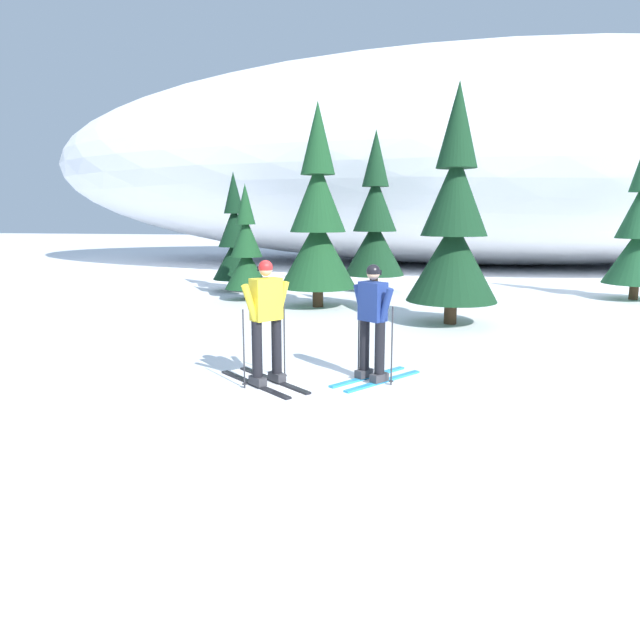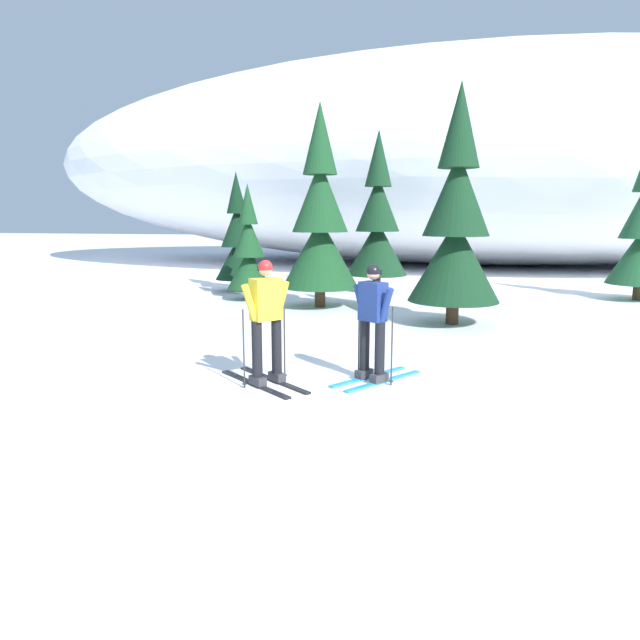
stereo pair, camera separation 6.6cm
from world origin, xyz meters
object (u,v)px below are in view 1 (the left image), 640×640
Objects in this scene: pine_tree_far_left at (235,242)px; pine_tree_left at (246,252)px; skier_navy_jacket at (373,321)px; pine_tree_center_right at (375,225)px; pine_tree_center_left at (318,224)px; pine_tree_far_right at (640,232)px; pine_tree_right at (454,226)px; skier_yellow_jacket at (266,320)px.

pine_tree_far_left reaches higher than pine_tree_left.
skier_navy_jacket is 0.34× the size of pine_tree_center_right.
pine_tree_center_left is (2.29, -0.87, 0.83)m from pine_tree_left.
pine_tree_far_right is (11.11, 2.25, 0.58)m from pine_tree_left.
pine_tree_far_right reaches higher than skier_navy_jacket.
pine_tree_far_right is at bearing 11.44° from pine_tree_left.
pine_tree_center_left is (-2.19, 6.73, 1.31)m from skier_navy_jacket.
pine_tree_far_left is at bearing 120.07° from skier_navy_jacket.
pine_tree_center_right is at bearing 175.47° from pine_tree_far_right.
pine_tree_center_left is at bearing 152.47° from pine_tree_right.
skier_navy_jacket is 0.33× the size of pine_tree_right.
pine_tree_far_right is at bearing 56.03° from skier_navy_jacket.
pine_tree_center_right reaches higher than pine_tree_far_left.
pine_tree_far_right is at bearing 51.78° from skier_yellow_jacket.
pine_tree_center_left is at bearing -39.89° from pine_tree_far_left.
skier_yellow_jacket is at bearing -84.47° from pine_tree_center_left.
pine_tree_right is at bearing -27.53° from pine_tree_center_left.
pine_tree_center_right is 0.97× the size of pine_tree_right.
skier_yellow_jacket is at bearing -69.72° from pine_tree_left.
pine_tree_far_left is at bearing 111.88° from skier_yellow_jacket.
pine_tree_center_left is (3.30, -2.76, 0.63)m from pine_tree_far_left.
pine_tree_center_right is (-1.07, 10.46, 1.22)m from skier_navy_jacket.
skier_yellow_jacket is 8.62m from pine_tree_left.
pine_tree_center_left reaches higher than pine_tree_center_right.
pine_tree_center_left is at bearing -160.53° from pine_tree_far_right.
pine_tree_far_left is 8.18m from pine_tree_right.
pine_tree_far_left is (-4.00, 9.96, 0.63)m from skier_yellow_jacket.
skier_yellow_jacket is at bearing -128.22° from pine_tree_far_right.
pine_tree_right is (2.76, 5.40, 1.25)m from skier_yellow_jacket.
pine_tree_right is at bearing -34.02° from pine_tree_far_left.
skier_yellow_jacket is at bearing -68.12° from pine_tree_far_left.
skier_yellow_jacket is 0.39× the size of pine_tree_far_right.
skier_navy_jacket is 0.96× the size of skier_yellow_jacket.
pine_tree_far_right is at bearing 1.69° from pine_tree_far_left.
pine_tree_center_left is 1.04× the size of pine_tree_center_right.
skier_navy_jacket is 11.92m from pine_tree_far_right.
pine_tree_far_right is (5.37, 4.92, -0.23)m from pine_tree_right.
pine_tree_far_right is at bearing 42.47° from pine_tree_right.
pine_tree_center_right is at bearing 73.26° from pine_tree_center_left.
pine_tree_center_left is at bearing -106.74° from pine_tree_center_right.
skier_navy_jacket is 5.25m from pine_tree_right.
pine_tree_far_right is (7.70, -0.61, -0.16)m from pine_tree_center_right.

